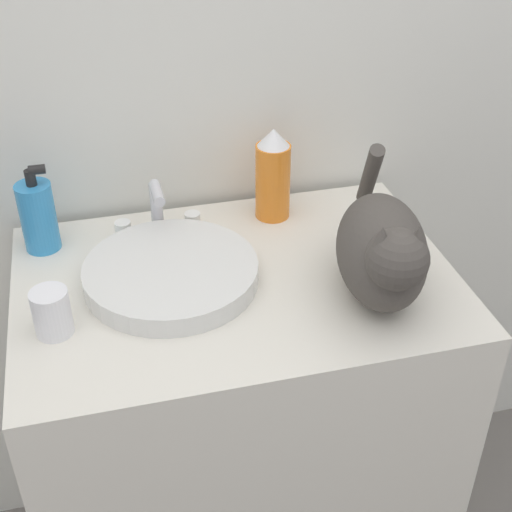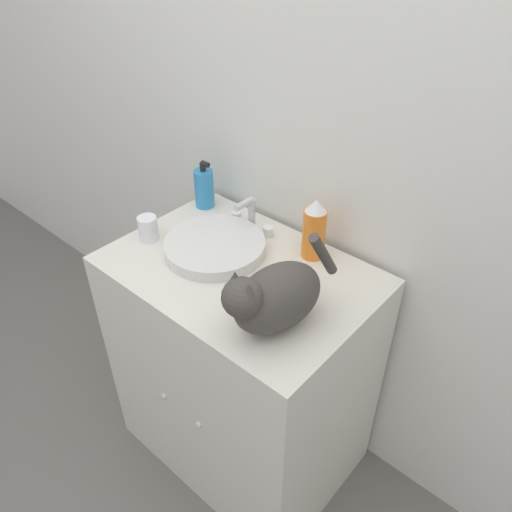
% 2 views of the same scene
% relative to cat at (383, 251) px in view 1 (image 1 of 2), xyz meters
% --- Properties ---
extents(wall_back, '(6.00, 0.05, 2.50)m').
position_rel_cat_xyz_m(wall_back, '(-0.23, 0.44, 0.27)').
color(wall_back, silver).
rests_on(wall_back, ground_plane).
extents(vanity_cabinet, '(0.80, 0.57, 0.88)m').
position_rel_cat_xyz_m(vanity_cabinet, '(-0.23, 0.12, -0.54)').
color(vanity_cabinet, silver).
rests_on(vanity_cabinet, ground_plane).
extents(sink_basin, '(0.32, 0.32, 0.04)m').
position_rel_cat_xyz_m(sink_basin, '(-0.35, 0.13, -0.08)').
color(sink_basin, silver).
rests_on(sink_basin, vanity_cabinet).
extents(faucet, '(0.17, 0.09, 0.12)m').
position_rel_cat_xyz_m(faucet, '(-0.35, 0.30, -0.05)').
color(faucet, silver).
rests_on(faucet, vanity_cabinet).
extents(cat, '(0.20, 0.36, 0.23)m').
position_rel_cat_xyz_m(cat, '(0.00, 0.00, 0.00)').
color(cat, '#47423D').
rests_on(cat, vanity_cabinet).
extents(soap_bottle, '(0.07, 0.07, 0.18)m').
position_rel_cat_xyz_m(soap_bottle, '(-0.57, 0.31, -0.03)').
color(soap_bottle, '#338CCC').
rests_on(soap_bottle, vanity_cabinet).
extents(spray_bottle, '(0.07, 0.07, 0.19)m').
position_rel_cat_xyz_m(spray_bottle, '(-0.11, 0.32, -0.00)').
color(spray_bottle, orange).
rests_on(spray_bottle, vanity_cabinet).
extents(cup, '(0.06, 0.06, 0.08)m').
position_rel_cat_xyz_m(cup, '(-0.55, 0.04, -0.06)').
color(cup, white).
rests_on(cup, vanity_cabinet).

